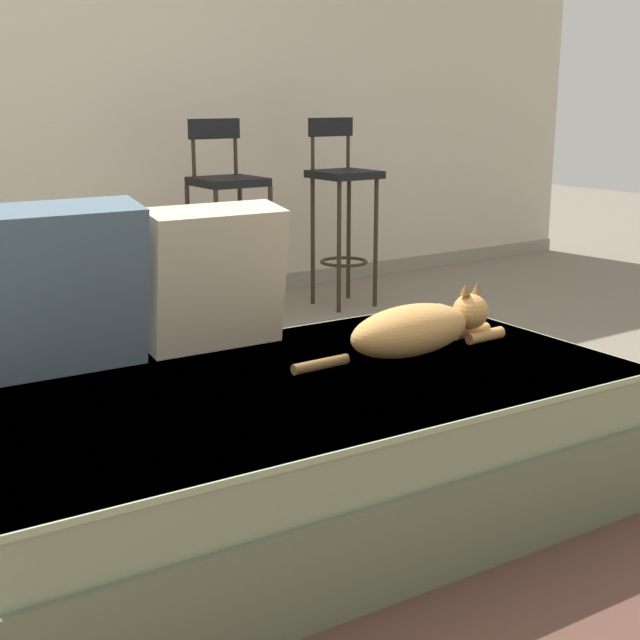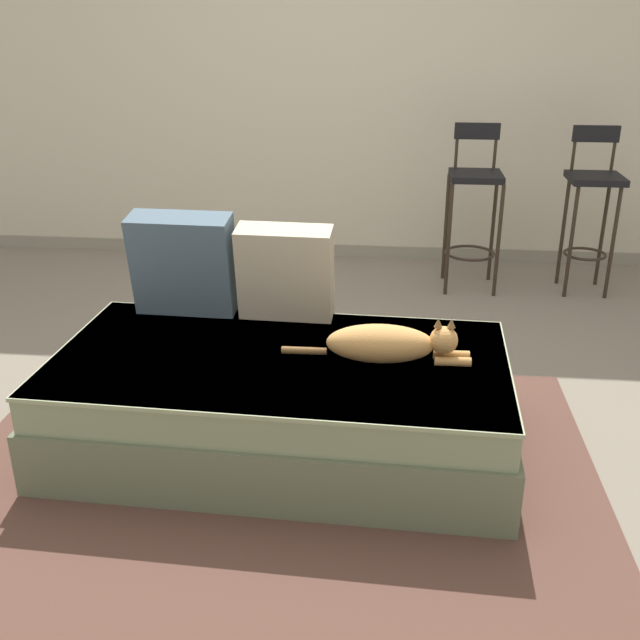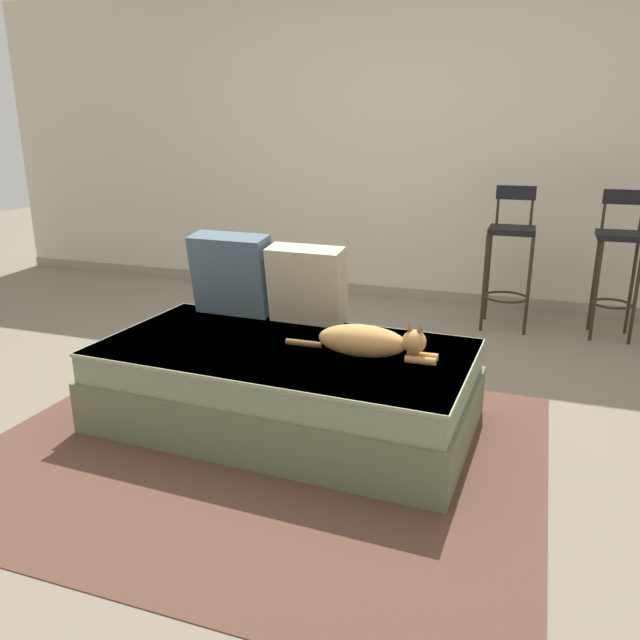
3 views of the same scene
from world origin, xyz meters
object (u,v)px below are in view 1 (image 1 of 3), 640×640
throw_pillow_middle (213,277)px  couch (296,449)px  cat (418,329)px  bar_stool_by_doorway (342,197)px  bar_stool_near_window (227,211)px  throw_pillow_corner (59,289)px

throw_pillow_middle → couch: bearing=-85.7°
cat → bar_stool_by_doorway: bar_stool_by_doorway is taller
bar_stool_by_doorway → throw_pillow_middle: bearing=-135.5°
throw_pillow_middle → bar_stool_near_window: bearing=59.8°
bar_stool_near_window → bar_stool_by_doorway: size_ratio=1.01×
couch → throw_pillow_corner: bearing=139.7°
cat → bar_stool_by_doorway: 2.39m
couch → cat: size_ratio=2.52×
bar_stool_near_window → bar_stool_by_doorway: 0.72m
throw_pillow_middle → cat: 0.62m
throw_pillow_middle → cat: size_ratio=0.58×
throw_pillow_corner → bar_stool_by_doorway: (2.14, 1.63, -0.04)m
couch → throw_pillow_middle: size_ratio=4.36×
throw_pillow_corner → cat: throw_pillow_corner is taller
throw_pillow_corner → bar_stool_near_window: size_ratio=0.45×
bar_stool_by_doorway → cat: bearing=-120.9°
throw_pillow_middle → bar_stool_by_doorway: 2.36m
cat → throw_pillow_corner: bearing=155.4°
throw_pillow_middle → throw_pillow_corner: bearing=177.6°
couch → cat: 0.51m
bar_stool_by_doorway → throw_pillow_corner: bearing=-142.6°
throw_pillow_corner → throw_pillow_middle: (0.46, -0.02, -0.02)m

